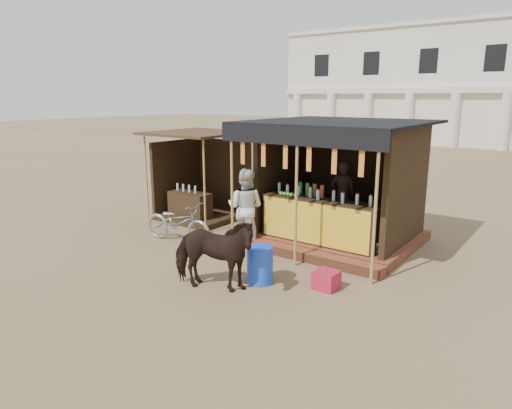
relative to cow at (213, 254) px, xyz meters
name	(u,v)px	position (x,y,z in m)	size (l,w,h in m)	color
ground	(205,278)	(-0.49, 0.32, -0.66)	(120.00, 120.00, 0.00)	#846B4C
main_stall	(337,199)	(0.51, 3.68, 0.36)	(3.60, 3.61, 2.78)	brown
secondary_stall	(199,187)	(-3.66, 3.55, 0.19)	(2.40, 2.40, 2.38)	#322112
cow	(213,254)	(0.00, 0.00, 0.00)	(0.72, 1.57, 1.33)	black
motorbike	(178,222)	(-2.47, 1.57, -0.20)	(0.62, 1.78, 0.94)	#9EA0A7
bystander	(245,207)	(-1.07, 2.32, 0.21)	(0.85, 0.66, 1.75)	white
blue_barrel	(260,265)	(0.46, 0.75, -0.32)	(0.47, 0.47, 0.69)	blue
red_crate	(326,280)	(1.55, 1.21, -0.50)	(0.40, 0.39, 0.32)	#AF1D35
cooler	(361,250)	(1.47, 2.92, -0.43)	(0.76, 0.66, 0.46)	#1A784B
background_building	(470,86)	(-2.49, 30.26, 3.32)	(26.00, 7.45, 8.18)	silver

